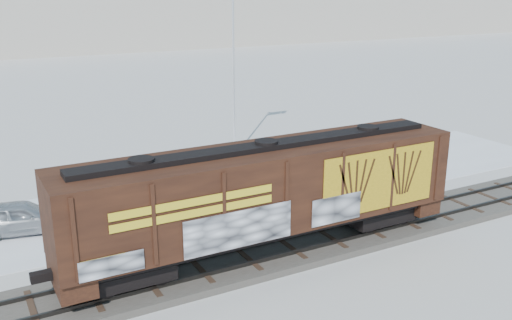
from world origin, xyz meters
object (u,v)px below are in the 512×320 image
hopper_railcar (266,191)px  flagpole (235,86)px  car_silver (21,217)px  car_white (308,172)px  car_dark (366,153)px

hopper_railcar → flagpole: 14.66m
flagpole → hopper_railcar: bearing=-111.9°
car_silver → car_white: (14.58, -0.94, 0.06)m
car_dark → car_white: bearing=119.0°
flagpole → car_white: 8.12m
flagpole → car_white: flagpole is taller
car_silver → car_dark: car_silver is taller
car_silver → car_dark: (20.12, 0.95, -0.11)m
car_white → car_dark: size_ratio=1.12×
hopper_railcar → car_dark: 14.57m
hopper_railcar → car_white: 9.15m
car_white → flagpole: bearing=-14.0°
flagpole → car_white: (0.83, -7.16, -3.73)m
hopper_railcar → car_silver: (-8.31, 7.30, -2.09)m
car_white → car_dark: car_white is taller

